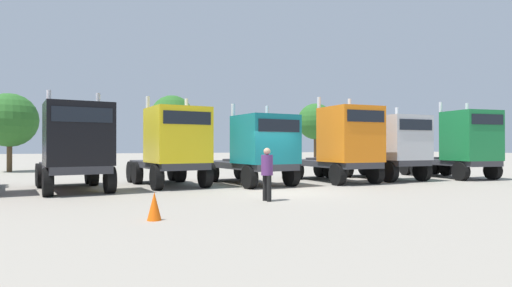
{
  "coord_description": "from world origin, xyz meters",
  "views": [
    {
      "loc": [
        -7.28,
        -15.38,
        1.86
      ],
      "look_at": [
        0.37,
        4.37,
        2.0
      ],
      "focal_mm": 29.45,
      "sensor_mm": 36.0,
      "label": 1
    }
  ],
  "objects": [
    {
      "name": "visitor_with_camera",
      "position": [
        -1.8,
        -2.27,
        1.05
      ],
      "size": [
        0.45,
        0.46,
        1.81
      ],
      "rotation": [
        0.0,
        0.0,
        3.27
      ],
      "color": "black",
      "rests_on": "ground"
    },
    {
      "name": "oak_far_right",
      "position": [
        13.52,
        21.71,
        4.33
      ],
      "size": [
        3.62,
        3.62,
        6.16
      ],
      "color": "#4C3823",
      "rests_on": "ground"
    },
    {
      "name": "semi_truck_teal",
      "position": [
        -0.03,
        3.17,
        1.72
      ],
      "size": [
        3.41,
        6.64,
        3.88
      ],
      "rotation": [
        0.0,
        0.0,
        -1.43
      ],
      "color": "#333338",
      "rests_on": "ground"
    },
    {
      "name": "semi_truck_black",
      "position": [
        -7.95,
        3.1,
        1.84
      ],
      "size": [
        3.47,
        6.42,
        4.15
      ],
      "rotation": [
        0.0,
        0.0,
        -1.41
      ],
      "color": "#333338",
      "rests_on": "ground"
    },
    {
      "name": "oak_far_left",
      "position": [
        -12.98,
        19.48,
        3.75
      ],
      "size": [
        3.9,
        3.9,
        5.71
      ],
      "color": "#4C3823",
      "rests_on": "ground"
    },
    {
      "name": "semi_truck_orange",
      "position": [
        4.55,
        2.92,
        1.97
      ],
      "size": [
        2.75,
        6.42,
        4.4
      ],
      "rotation": [
        0.0,
        0.0,
        -1.54
      ],
      "color": "#333338",
      "rests_on": "ground"
    },
    {
      "name": "semi_truck_green",
      "position": [
        12.33,
        2.62,
        1.96
      ],
      "size": [
        2.92,
        6.02,
        4.41
      ],
      "rotation": [
        0.0,
        0.0,
        -1.64
      ],
      "color": "#333338",
      "rests_on": "ground"
    },
    {
      "name": "semi_truck_yellow",
      "position": [
        -3.86,
        3.89,
        1.91
      ],
      "size": [
        3.34,
        6.02,
        4.18
      ],
      "rotation": [
        0.0,
        0.0,
        -1.42
      ],
      "color": "#333338",
      "rests_on": "ground"
    },
    {
      "name": "traffic_cone_near",
      "position": [
        -5.86,
        -4.64,
        0.36
      ],
      "size": [
        0.36,
        0.36,
        0.71
      ],
      "primitive_type": "cone",
      "color": "#F2590C",
      "rests_on": "ground"
    },
    {
      "name": "semi_truck_silver",
      "position": [
        7.95,
        3.41,
        1.82
      ],
      "size": [
        2.7,
        6.23,
        4.08
      ],
      "rotation": [
        0.0,
        0.0,
        -1.55
      ],
      "color": "#333338",
      "rests_on": "ground"
    },
    {
      "name": "ground",
      "position": [
        0.0,
        0.0,
        0.0
      ],
      "size": [
        200.0,
        200.0,
        0.0
      ],
      "primitive_type": "plane",
      "color": "gray"
    },
    {
      "name": "oak_far_centre",
      "position": [
        -1.15,
        19.95,
        4.31
      ],
      "size": [
        3.59,
        3.59,
        6.13
      ],
      "color": "#4C3823",
      "rests_on": "ground"
    }
  ]
}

